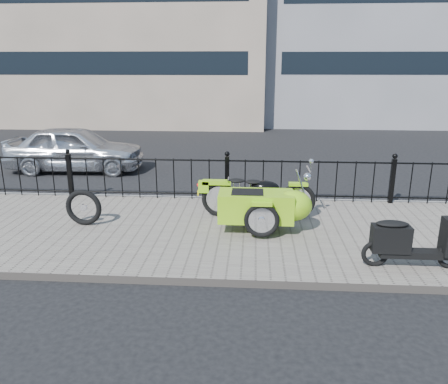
# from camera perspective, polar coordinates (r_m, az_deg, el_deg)

# --- Properties ---
(ground) EXTENTS (120.00, 120.00, 0.00)m
(ground) POSITION_cam_1_polar(r_m,az_deg,el_deg) (8.40, -0.15, -4.40)
(ground) COLOR black
(ground) RESTS_ON ground
(sidewalk) EXTENTS (30.00, 3.80, 0.12)m
(sidewalk) POSITION_cam_1_polar(r_m,az_deg,el_deg) (7.92, -0.41, -5.28)
(sidewalk) COLOR #696159
(sidewalk) RESTS_ON ground
(curb) EXTENTS (30.00, 0.10, 0.12)m
(curb) POSITION_cam_1_polar(r_m,az_deg,el_deg) (9.74, 0.46, -1.06)
(curb) COLOR gray
(curb) RESTS_ON ground
(iron_fence) EXTENTS (14.11, 0.11, 1.08)m
(iron_fence) POSITION_cam_1_polar(r_m,az_deg,el_deg) (9.46, 0.41, 1.73)
(iron_fence) COLOR black
(iron_fence) RESTS_ON sidewalk
(building_tan) EXTENTS (14.00, 8.01, 12.00)m
(building_tan) POSITION_cam_1_polar(r_m,az_deg,el_deg) (24.90, -12.37, 23.04)
(building_tan) COLOR gray
(building_tan) RESTS_ON ground
(motorcycle_sidecar) EXTENTS (2.28, 1.48, 0.98)m
(motorcycle_sidecar) POSITION_cam_1_polar(r_m,az_deg,el_deg) (7.80, 5.48, -1.50)
(motorcycle_sidecar) COLOR black
(motorcycle_sidecar) RESTS_ON sidewalk
(scooter) EXTENTS (1.48, 0.43, 1.00)m
(scooter) POSITION_cam_1_polar(r_m,az_deg,el_deg) (6.87, 22.82, -6.07)
(scooter) COLOR black
(scooter) RESTS_ON sidewalk
(spare_tire) EXTENTS (0.68, 0.12, 0.68)m
(spare_tire) POSITION_cam_1_polar(r_m,az_deg,el_deg) (8.39, -17.86, -1.94)
(spare_tire) COLOR black
(spare_tire) RESTS_ON sidewalk
(sedan_car) EXTENTS (3.89, 1.70, 1.30)m
(sedan_car) POSITION_cam_1_polar(r_m,az_deg,el_deg) (13.24, -18.84, 5.40)
(sedan_car) COLOR silver
(sedan_car) RESTS_ON ground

